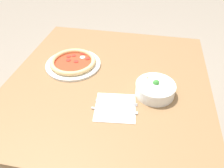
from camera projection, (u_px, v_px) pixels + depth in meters
ground_plane at (110, 156)px, 1.60m from camera, size 8.00×8.00×0.00m
dining_table at (109, 93)px, 1.20m from camera, size 1.09×1.04×0.72m
pizza at (73, 63)px, 1.23m from camera, size 0.31×0.31×0.04m
bowl at (155, 88)px, 1.03m from camera, size 0.19×0.19×0.08m
napkin at (115, 107)px, 0.98m from camera, size 0.20×0.20×0.00m
fork at (116, 103)px, 1.00m from camera, size 0.02×0.19×0.00m
knife at (112, 110)px, 0.96m from camera, size 0.02×0.21×0.01m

